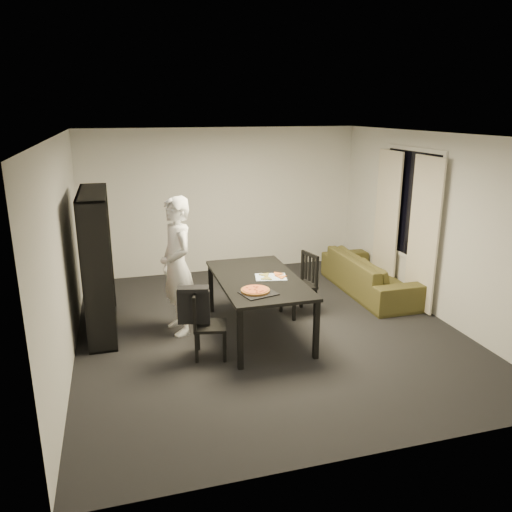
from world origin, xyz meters
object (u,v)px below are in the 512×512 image
object	(u,v)px
dining_table	(258,283)
chair_left	(204,320)
chair_right	(303,280)
person	(177,266)
bookshelf	(98,263)
baking_tray	(259,293)
pepperoni_pizza	(255,290)
sofa	(370,274)

from	to	relation	value
dining_table	chair_left	distance (m)	0.96
dining_table	chair_right	size ratio (longest dim) A/B	2.06
chair_left	person	bearing A→B (deg)	26.28
dining_table	chair_left	world-z (taller)	chair_left
bookshelf	baking_tray	distance (m)	2.24
bookshelf	person	size ratio (longest dim) A/B	1.03
dining_table	baking_tray	bearing A→B (deg)	-105.55
dining_table	pepperoni_pizza	world-z (taller)	pepperoni_pizza
person	pepperoni_pizza	distance (m)	1.19
bookshelf	dining_table	size ratio (longest dim) A/B	1.01
chair_right	person	distance (m)	1.88
dining_table	baking_tray	xyz separation A→B (m)	(-0.16, -0.57, 0.08)
person	chair_right	bearing A→B (deg)	80.30
chair_left	dining_table	bearing A→B (deg)	-47.71
pepperoni_pizza	chair_right	bearing A→B (deg)	44.34
sofa	bookshelf	bearing A→B (deg)	94.16
dining_table	chair_right	world-z (taller)	chair_right
bookshelf	person	bearing A→B (deg)	-18.93
sofa	baking_tray	bearing A→B (deg)	123.56
baking_tray	chair_left	bearing A→B (deg)	170.91
person	sofa	size ratio (longest dim) A/B	0.87
dining_table	sofa	bearing A→B (deg)	24.37
bookshelf	pepperoni_pizza	distance (m)	2.18
sofa	chair_right	bearing A→B (deg)	110.71
bookshelf	sofa	distance (m)	4.26
chair_left	pepperoni_pizza	world-z (taller)	chair_left
chair_left	baking_tray	xyz separation A→B (m)	(0.65, -0.10, 0.31)
bookshelf	person	distance (m)	1.05
bookshelf	dining_table	xyz separation A→B (m)	(2.00, -0.69, -0.24)
person	baking_tray	world-z (taller)	person
dining_table	sofa	size ratio (longest dim) A/B	0.89
bookshelf	chair_right	size ratio (longest dim) A/B	2.09
bookshelf	dining_table	bearing A→B (deg)	-18.97
baking_tray	dining_table	bearing A→B (deg)	74.45
pepperoni_pizza	person	bearing A→B (deg)	134.12
chair_right	pepperoni_pizza	xyz separation A→B (m)	(-1.01, -0.98, 0.29)
dining_table	pepperoni_pizza	bearing A→B (deg)	-109.60
chair_left	sofa	bearing A→B (deg)	-51.48
dining_table	baking_tray	size ratio (longest dim) A/B	4.68
bookshelf	pepperoni_pizza	size ratio (longest dim) A/B	5.43
chair_right	dining_table	bearing A→B (deg)	-72.63
bookshelf	dining_table	distance (m)	2.13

